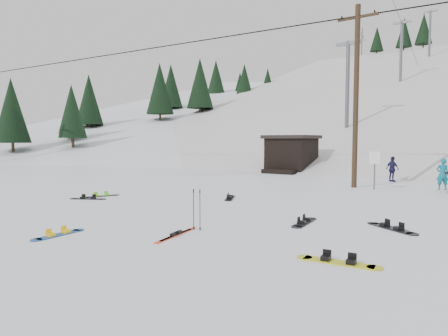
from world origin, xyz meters
The scene contains 21 objects.
ground centered at (0.00, 0.00, 0.00)m, with size 200.00×200.00×0.00m, color white.
ski_slope centered at (0.00, 55.00, -12.00)m, with size 60.00×75.00×45.00m, color silver.
ridge_left centered at (-36.00, 48.00, -11.00)m, with size 34.00×85.00×38.00m, color white.
treeline_left centered at (-34.00, 40.00, 0.00)m, with size 20.00×64.00×10.00m, color black, non-canonical shape.
utility_pole centered at (2.00, 14.00, 4.68)m, with size 2.00×0.26×9.00m.
trail_sign centered at (3.10, 13.58, 1.27)m, with size 0.50×0.09×1.85m.
lift_hut centered at (-5.00, 20.94, 1.36)m, with size 3.40×4.10×2.75m.
lift_tower_near centered at (-4.00, 30.00, 7.86)m, with size 2.20×0.36×8.00m.
lift_tower_mid centered at (-4.00, 50.00, 14.36)m, with size 2.20×0.36×8.00m.
lift_tower_far centered at (-4.00, 70.00, 20.86)m, with size 2.20×0.36×8.00m.
hero_snowboard centered at (-0.64, -0.53, 0.03)m, with size 0.40×1.49×0.10m.
hero_skis centered at (1.76, 1.19, 0.03)m, with size 0.45×1.78×0.09m.
ski_poles centered at (1.78, 1.97, 0.56)m, with size 0.30×0.08×1.09m.
board_scatter_a centered at (-5.33, 3.61, 0.03)m, with size 1.36×0.89×0.11m.
board_scatter_b centered at (-0.83, 7.16, 0.03)m, with size 0.90×1.41×0.11m.
board_scatter_c centered at (-5.55, 4.43, 0.03)m, with size 0.68×1.47×0.11m.
board_scatter_d centered at (5.92, 5.15, 0.03)m, with size 1.49×1.06×0.12m.
board_scatter_e centered at (5.83, 1.40, 0.03)m, with size 1.65×0.47×0.12m.
board_scatter_f centered at (3.70, 4.47, 0.03)m, with size 0.47×1.63×0.11m.
skier_teal centered at (5.74, 15.42, 0.76)m, with size 0.55×0.36×1.51m, color #0D7185.
skier_navy centered at (2.87, 18.00, 0.73)m, with size 0.85×0.35×1.45m, color #1B1A41.
Camera 1 is at (8.52, -6.02, 2.38)m, focal length 32.00 mm.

